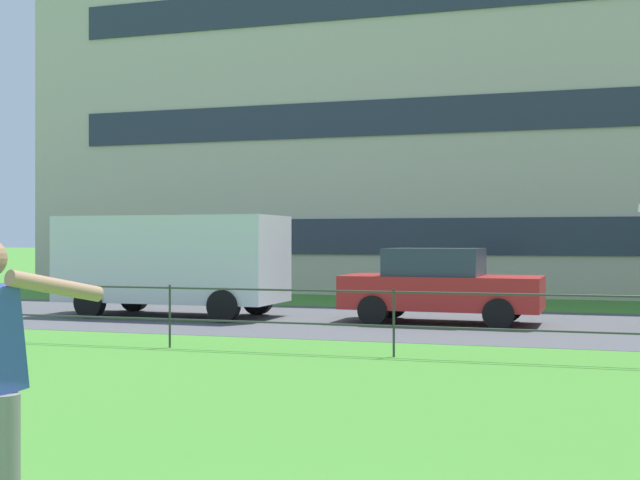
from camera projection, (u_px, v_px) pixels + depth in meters
street_strip at (444, 323)px, 16.92m from camera, size 80.00×6.80×0.01m
park_fence at (394, 311)px, 12.11m from camera, size 36.28×0.04×1.00m
panel_van_far_left at (172, 260)px, 18.53m from camera, size 5.04×2.18×2.24m
car_red_center at (440, 285)px, 16.95m from camera, size 4.06×1.94×1.54m
apartment_building_background at (448, 83)px, 30.23m from camera, size 27.34×11.51×14.89m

